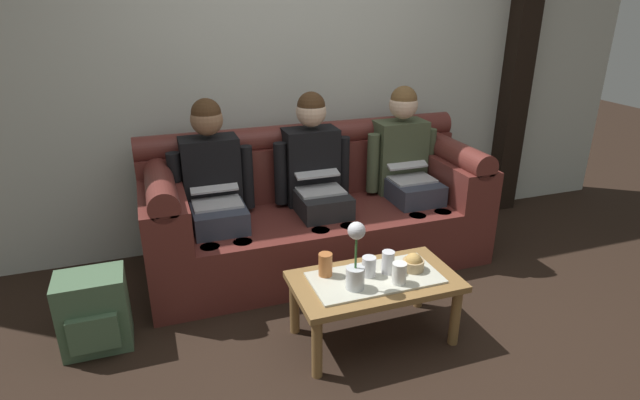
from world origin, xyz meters
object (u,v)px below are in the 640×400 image
(flower_vase, at_px, (356,260))
(cup_near_left, at_px, (399,273))
(person_right, at_px, (406,164))
(cup_far_left, at_px, (325,265))
(coffee_table, at_px, (375,287))
(cup_far_center, at_px, (388,262))
(snack_bowl, at_px, (413,263))
(backpack_left, at_px, (94,313))
(person_middle, at_px, (316,175))
(cup_near_right, at_px, (369,266))
(person_left, at_px, (214,187))
(couch, at_px, (316,213))

(flower_vase, bearing_deg, cup_near_left, -7.00)
(person_right, height_order, cup_far_left, person_right)
(person_right, distance_m, coffee_table, 1.27)
(cup_far_center, xyz_separation_m, cup_far_left, (-0.33, 0.09, 0.00))
(flower_vase, bearing_deg, snack_bowl, 10.52)
(snack_bowl, relative_size, cup_far_center, 0.94)
(backpack_left, bearing_deg, flower_vase, -20.83)
(person_middle, height_order, cup_near_right, person_middle)
(snack_bowl, relative_size, cup_near_right, 1.09)
(snack_bowl, bearing_deg, person_middle, 103.19)
(person_left, xyz_separation_m, cup_near_left, (0.80, -1.10, -0.20))
(coffee_table, distance_m, cup_far_center, 0.15)
(person_right, distance_m, cup_far_left, 1.32)
(person_right, relative_size, cup_far_center, 9.49)
(person_left, relative_size, cup_near_right, 11.02)
(person_left, height_order, cup_far_center, person_left)
(cup_near_left, bearing_deg, cup_far_center, 93.80)
(cup_near_right, relative_size, cup_far_left, 0.85)
(cup_near_right, bearing_deg, flower_vase, -142.06)
(coffee_table, bearing_deg, couch, 90.00)
(couch, distance_m, cup_near_right, 0.98)
(coffee_table, distance_m, flower_vase, 0.28)
(person_middle, distance_m, person_right, 0.71)
(person_right, bearing_deg, cup_near_left, -119.21)
(snack_bowl, bearing_deg, couch, 103.14)
(couch, height_order, coffee_table, couch)
(person_right, height_order, coffee_table, person_right)
(couch, xyz_separation_m, cup_far_left, (-0.25, -0.90, 0.09))
(person_right, height_order, cup_near_right, person_right)
(coffee_table, distance_m, cup_far_left, 0.30)
(person_left, distance_m, person_right, 1.42)
(person_right, distance_m, cup_far_center, 1.18)
(person_right, relative_size, cup_far_left, 9.41)
(snack_bowl, height_order, cup_near_left, cup_near_left)
(snack_bowl, bearing_deg, person_right, 64.65)
(cup_near_right, bearing_deg, person_middle, 88.38)
(person_left, bearing_deg, cup_near_left, -53.96)
(person_middle, xyz_separation_m, cup_far_left, (-0.25, -0.89, -0.20))
(flower_vase, relative_size, snack_bowl, 3.14)
(person_middle, relative_size, flower_vase, 3.23)
(coffee_table, distance_m, cup_near_left, 0.18)
(cup_near_left, distance_m, backpack_left, 1.67)
(person_right, bearing_deg, person_left, 180.00)
(couch, xyz_separation_m, person_right, (0.71, -0.00, 0.29))
(cup_far_center, bearing_deg, person_left, 128.91)
(person_left, relative_size, cup_near_left, 10.39)
(cup_near_left, bearing_deg, couch, 94.80)
(cup_near_right, bearing_deg, coffee_table, -43.89)
(person_middle, height_order, snack_bowl, person_middle)
(flower_vase, bearing_deg, couch, 82.12)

